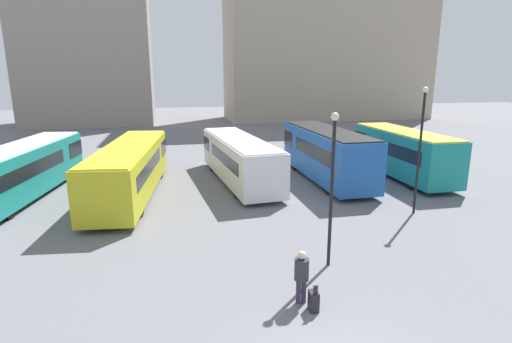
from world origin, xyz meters
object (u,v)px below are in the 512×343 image
at_px(bus_3, 326,153).
at_px(traveler, 302,272).
at_px(bus_0, 22,169).
at_px(bus_4, 403,152).
at_px(suitcase, 314,301).
at_px(lamp_post_1, 420,142).
at_px(bus_1, 130,167).
at_px(bus_2, 239,158).
at_px(lamp_post_0, 332,178).

xyz_separation_m(bus_3, traveler, (-6.25, -13.64, -0.79)).
relative_size(bus_0, bus_4, 1.26).
relative_size(suitcase, lamp_post_1, 0.14).
distance_m(bus_1, suitcase, 14.68).
bearing_deg(bus_3, lamp_post_1, -165.88).
relative_size(bus_3, lamp_post_1, 1.67).
bearing_deg(bus_2, bus_4, -102.10).
relative_size(bus_0, traveler, 7.07).
bearing_deg(suitcase, lamp_post_0, -28.04).
bearing_deg(bus_1, lamp_post_1, -107.95).
distance_m(bus_0, lamp_post_1, 21.17).
relative_size(bus_0, bus_3, 1.16).
bearing_deg(bus_2, bus_1, 98.99).
relative_size(bus_3, lamp_post_0, 1.87).
relative_size(bus_1, bus_4, 1.31).
bearing_deg(bus_0, bus_1, -89.43).
relative_size(bus_4, traveler, 5.59).
relative_size(bus_3, bus_4, 1.09).
height_order(bus_0, bus_4, bus_4).
bearing_deg(bus_3, bus_2, 81.33).
height_order(bus_3, bus_4, bus_3).
distance_m(bus_0, traveler, 18.03).
height_order(traveler, lamp_post_0, lamp_post_0).
height_order(bus_2, bus_3, bus_3).
bearing_deg(lamp_post_1, traveler, -141.26).
height_order(bus_2, suitcase, bus_2).
xyz_separation_m(bus_0, suitcase, (11.96, -14.14, -1.27)).
distance_m(bus_2, bus_3, 5.66).
bearing_deg(lamp_post_0, bus_2, 95.07).
bearing_deg(bus_4, lamp_post_1, 153.66).
bearing_deg(bus_0, bus_4, -82.52).
bearing_deg(bus_1, lamp_post_0, -137.98).
distance_m(lamp_post_0, lamp_post_1, 7.68).
bearing_deg(suitcase, bus_2, 0.83).
xyz_separation_m(bus_0, bus_1, (5.86, -0.84, 0.00)).
bearing_deg(bus_4, bus_3, 85.44).
distance_m(bus_4, traveler, 17.48).
distance_m(bus_1, traveler, 14.12).
relative_size(bus_0, lamp_post_1, 1.93).
distance_m(bus_2, lamp_post_0, 12.51).
height_order(bus_3, traveler, bus_3).
bearing_deg(lamp_post_1, bus_2, 132.83).
bearing_deg(lamp_post_1, bus_3, 104.28).
xyz_separation_m(bus_2, traveler, (-0.66, -14.48, -0.53)).
distance_m(bus_1, lamp_post_0, 13.25).
xyz_separation_m(bus_1, bus_2, (6.53, 1.64, -0.05)).
bearing_deg(bus_4, suitcase, 141.15).
height_order(suitcase, lamp_post_0, lamp_post_0).
relative_size(bus_4, lamp_post_0, 1.71).
bearing_deg(bus_0, lamp_post_0, -121.80).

